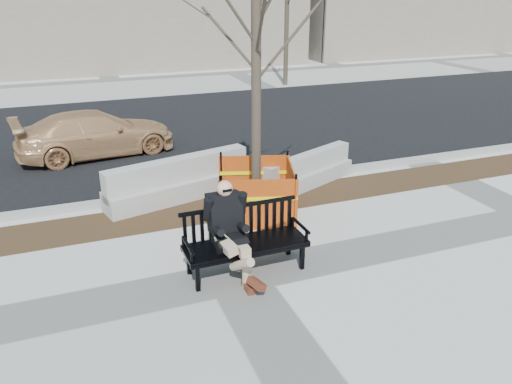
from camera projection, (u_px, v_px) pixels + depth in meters
ground at (236, 277)px, 7.95m from camera, size 120.00×120.00×0.00m
mulch_strip at (195, 212)px, 10.19m from camera, size 40.00×1.20×0.02m
asphalt_street at (145, 133)px, 15.54m from camera, size 60.00×10.40×0.01m
curb at (184, 192)px, 10.99m from camera, size 60.00×0.25×0.12m
bench at (246, 271)px, 8.10m from camera, size 2.00×0.74×1.06m
seated_man at (229, 273)px, 8.06m from camera, size 0.68×1.11×1.55m
tree_fence at (256, 214)px, 10.09m from camera, size 2.75×2.75×5.47m
sedan at (99, 155)px, 13.59m from camera, size 4.28×2.27×1.18m
jersey_barrier_left at (180, 199)px, 10.82m from camera, size 3.26×1.42×0.92m
jersey_barrier_right at (307, 185)px, 11.52m from camera, size 2.66×1.57×0.77m
far_tree_right at (285, 85)px, 22.94m from camera, size 2.93×2.93×6.10m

